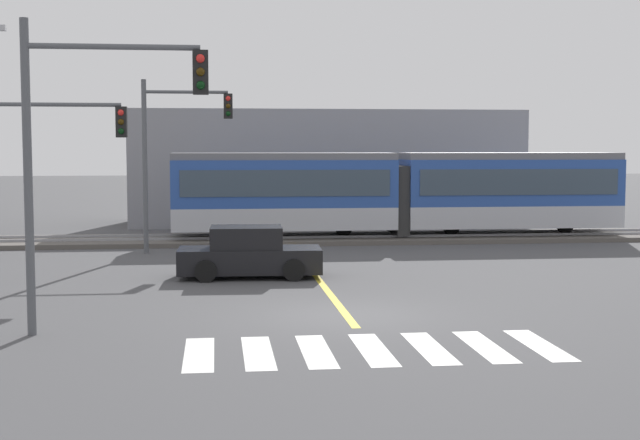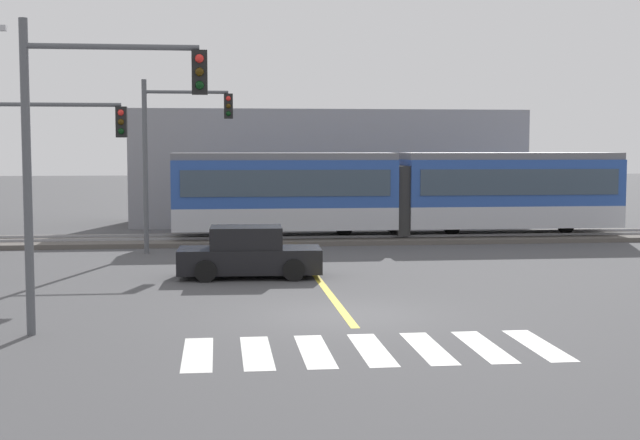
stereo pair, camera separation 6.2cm
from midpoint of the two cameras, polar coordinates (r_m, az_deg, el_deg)
ground_plane at (r=20.60m, az=1.74°, el=-6.11°), size 200.00×200.00×0.00m
track_bed at (r=36.45m, az=-1.92°, el=-1.22°), size 120.00×4.00×0.18m
rail_near at (r=35.72m, az=-1.83°, el=-1.12°), size 120.00×0.08×0.10m
rail_far at (r=37.15m, az=-2.01°, el=-0.89°), size 120.00×0.08×0.10m
light_rail_tram at (r=36.94m, az=5.11°, el=1.89°), size 18.50×2.64×3.43m
crosswalk_stripe_0 at (r=16.97m, az=-7.73°, el=-8.50°), size 0.56×2.80×0.01m
crosswalk_stripe_1 at (r=16.98m, az=-3.97°, el=-8.46°), size 0.56×2.80×0.01m
crosswalk_stripe_2 at (r=17.07m, az=-0.24°, el=-8.38°), size 0.56×2.80×0.01m
crosswalk_stripe_3 at (r=17.22m, az=3.44°, el=-8.27°), size 0.56×2.80×0.01m
crosswalk_stripe_4 at (r=17.44m, az=7.03°, el=-8.13°), size 0.56×2.80×0.01m
crosswalk_stripe_5 at (r=17.73m, az=10.52°, el=-7.96°), size 0.56×2.80×0.01m
crosswalk_stripe_6 at (r=18.08m, az=13.88°, el=-7.77°), size 0.56×2.80×0.01m
lane_centre_line at (r=26.77m, az=-0.21°, el=-3.58°), size 0.20×15.62×0.01m
sedan_crossing at (r=26.44m, az=-4.50°, el=-2.18°), size 4.25×2.02×1.52m
traffic_light_near_left at (r=18.82m, az=-14.60°, el=5.55°), size 3.75×0.38×6.45m
traffic_light_far_left at (r=32.64m, az=-9.26°, el=5.06°), size 3.25×0.38×6.26m
traffic_light_mid_left at (r=27.23m, az=-17.70°, el=4.13°), size 4.25×0.38×5.51m
building_backdrop_far at (r=45.34m, az=0.41°, el=3.41°), size 19.25×6.00×5.64m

